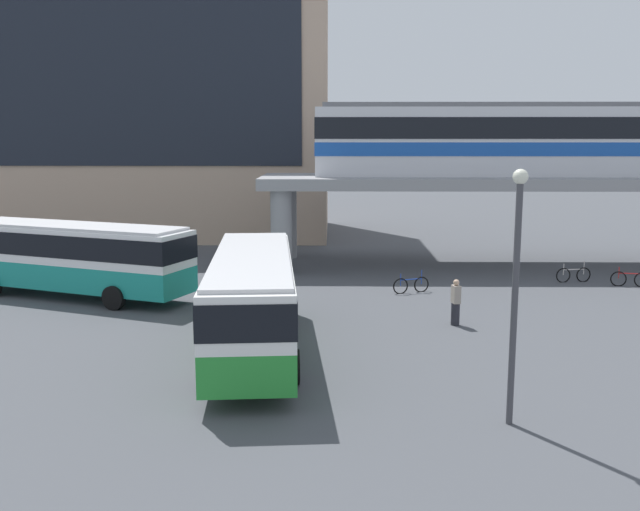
{
  "coord_description": "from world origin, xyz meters",
  "views": [
    {
      "loc": [
        2.37,
        -23.94,
        6.89
      ],
      "look_at": [
        1.92,
        4.09,
        2.2
      ],
      "focal_mm": 39.47,
      "sensor_mm": 36.0,
      "label": 1
    }
  ],
  "objects_px": {
    "station_building": "(109,101)",
    "bicycle_blue": "(411,285)",
    "bus_main": "(252,293)",
    "bicycle_red": "(630,279)",
    "train": "(494,139)",
    "pedestrian_waiting_near_stop": "(456,304)",
    "bus_secondary": "(73,252)",
    "bicycle_silver": "(573,275)"
  },
  "relations": [
    {
      "from": "pedestrian_waiting_near_stop",
      "to": "bus_main",
      "type": "bearing_deg",
      "value": -154.06
    },
    {
      "from": "bus_secondary",
      "to": "bicycle_silver",
      "type": "relative_size",
      "value": 6.32
    },
    {
      "from": "bus_main",
      "to": "bus_secondary",
      "type": "relative_size",
      "value": 1.0
    },
    {
      "from": "train",
      "to": "bicycle_silver",
      "type": "height_order",
      "value": "train"
    },
    {
      "from": "train",
      "to": "bicycle_red",
      "type": "distance_m",
      "value": 10.08
    },
    {
      "from": "station_building",
      "to": "bus_main",
      "type": "relative_size",
      "value": 2.8
    },
    {
      "from": "bus_main",
      "to": "bicycle_red",
      "type": "xyz_separation_m",
      "value": [
        16.6,
        10.55,
        -1.63
      ]
    },
    {
      "from": "bicycle_red",
      "to": "station_building",
      "type": "bearing_deg",
      "value": 148.02
    },
    {
      "from": "train",
      "to": "bicycle_silver",
      "type": "xyz_separation_m",
      "value": [
        3.1,
        -4.48,
        -6.49
      ]
    },
    {
      "from": "bus_secondary",
      "to": "bicycle_silver",
      "type": "height_order",
      "value": "bus_secondary"
    },
    {
      "from": "bus_main",
      "to": "bus_secondary",
      "type": "distance_m",
      "value": 11.74
    },
    {
      "from": "bicycle_silver",
      "to": "bus_secondary",
      "type": "bearing_deg",
      "value": -170.96
    },
    {
      "from": "bicycle_red",
      "to": "bicycle_blue",
      "type": "bearing_deg",
      "value": -171.63
    },
    {
      "from": "train",
      "to": "bicycle_blue",
      "type": "height_order",
      "value": "train"
    },
    {
      "from": "train",
      "to": "bus_main",
      "type": "relative_size",
      "value": 1.7
    },
    {
      "from": "bicycle_red",
      "to": "pedestrian_waiting_near_stop",
      "type": "height_order",
      "value": "pedestrian_waiting_near_stop"
    },
    {
      "from": "station_building",
      "to": "bus_secondary",
      "type": "distance_m",
      "value": 23.2
    },
    {
      "from": "bus_main",
      "to": "pedestrian_waiting_near_stop",
      "type": "height_order",
      "value": "bus_main"
    },
    {
      "from": "bicycle_blue",
      "to": "pedestrian_waiting_near_stop",
      "type": "bearing_deg",
      "value": -79.44
    },
    {
      "from": "train",
      "to": "bicycle_silver",
      "type": "bearing_deg",
      "value": -55.35
    },
    {
      "from": "bus_main",
      "to": "bicycle_blue",
      "type": "xyz_separation_m",
      "value": [
        6.14,
        9.01,
        -1.63
      ]
    },
    {
      "from": "bicycle_blue",
      "to": "bicycle_silver",
      "type": "distance_m",
      "value": 8.53
    },
    {
      "from": "bus_main",
      "to": "pedestrian_waiting_near_stop",
      "type": "xyz_separation_m",
      "value": [
        7.17,
        3.49,
        -1.17
      ]
    },
    {
      "from": "train",
      "to": "bus_main",
      "type": "bearing_deg",
      "value": -124.9
    },
    {
      "from": "station_building",
      "to": "bicycle_blue",
      "type": "bearing_deg",
      "value": -46.03
    },
    {
      "from": "bus_main",
      "to": "bicycle_red",
      "type": "distance_m",
      "value": 19.74
    },
    {
      "from": "station_building",
      "to": "bus_secondary",
      "type": "xyz_separation_m",
      "value": [
        4.75,
        -21.42,
        -7.54
      ]
    },
    {
      "from": "bicycle_silver",
      "to": "pedestrian_waiting_near_stop",
      "type": "bearing_deg",
      "value": -131.41
    },
    {
      "from": "bicycle_silver",
      "to": "pedestrian_waiting_near_stop",
      "type": "relative_size",
      "value": 1.02
    },
    {
      "from": "train",
      "to": "bicycle_blue",
      "type": "relative_size",
      "value": 11.26
    },
    {
      "from": "bicycle_blue",
      "to": "bicycle_red",
      "type": "bearing_deg",
      "value": 8.37
    },
    {
      "from": "bus_main",
      "to": "bus_secondary",
      "type": "height_order",
      "value": "same"
    },
    {
      "from": "bicycle_blue",
      "to": "bicycle_silver",
      "type": "xyz_separation_m",
      "value": [
        8.14,
        2.54,
        0.0
      ]
    },
    {
      "from": "train",
      "to": "pedestrian_waiting_near_stop",
      "type": "distance_m",
      "value": 14.48
    },
    {
      "from": "station_building",
      "to": "pedestrian_waiting_near_stop",
      "type": "xyz_separation_m",
      "value": [
        20.61,
        -25.82,
        -8.71
      ]
    },
    {
      "from": "bus_secondary",
      "to": "pedestrian_waiting_near_stop",
      "type": "height_order",
      "value": "bus_secondary"
    },
    {
      "from": "bus_secondary",
      "to": "bicycle_red",
      "type": "bearing_deg",
      "value": 6.0
    },
    {
      "from": "station_building",
      "to": "pedestrian_waiting_near_stop",
      "type": "relative_size",
      "value": 18.07
    },
    {
      "from": "bicycle_blue",
      "to": "bicycle_red",
      "type": "xyz_separation_m",
      "value": [
        10.47,
        1.54,
        0.0
      ]
    },
    {
      "from": "pedestrian_waiting_near_stop",
      "to": "bus_secondary",
      "type": "bearing_deg",
      "value": 164.48
    },
    {
      "from": "bicycle_blue",
      "to": "train",
      "type": "bearing_deg",
      "value": 54.29
    },
    {
      "from": "station_building",
      "to": "bicycle_blue",
      "type": "xyz_separation_m",
      "value": [
        19.58,
        -20.3,
        -9.17
      ]
    }
  ]
}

